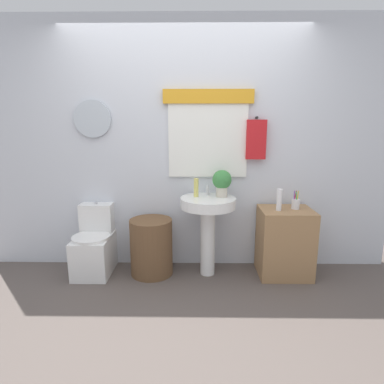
{
  "coord_description": "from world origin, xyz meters",
  "views": [
    {
      "loc": [
        0.12,
        -2.24,
        1.54
      ],
      "look_at": [
        0.08,
        0.8,
        0.89
      ],
      "focal_mm": 29.73,
      "sensor_mm": 36.0,
      "label": 1
    }
  ],
  "objects_px": {
    "potted_plant": "(222,181)",
    "toothbrush_cup": "(296,204)",
    "lotion_bottle": "(279,200)",
    "wooden_cabinet": "(285,242)",
    "toilet": "(95,247)",
    "pedestal_sink": "(208,216)",
    "laundry_hamper": "(151,247)",
    "soap_bottle": "(196,188)"
  },
  "relations": [
    {
      "from": "toilet",
      "to": "lotion_bottle",
      "type": "distance_m",
      "value": 1.96
    },
    {
      "from": "wooden_cabinet",
      "to": "toothbrush_cup",
      "type": "distance_m",
      "value": 0.42
    },
    {
      "from": "soap_bottle",
      "to": "potted_plant",
      "type": "relative_size",
      "value": 0.69
    },
    {
      "from": "pedestal_sink",
      "to": "lotion_bottle",
      "type": "distance_m",
      "value": 0.72
    },
    {
      "from": "toothbrush_cup",
      "to": "potted_plant",
      "type": "bearing_deg",
      "value": 176.94
    },
    {
      "from": "toilet",
      "to": "soap_bottle",
      "type": "relative_size",
      "value": 3.85
    },
    {
      "from": "laundry_hamper",
      "to": "potted_plant",
      "type": "xyz_separation_m",
      "value": [
        0.72,
        0.06,
        0.68
      ]
    },
    {
      "from": "wooden_cabinet",
      "to": "potted_plant",
      "type": "relative_size",
      "value": 2.58
    },
    {
      "from": "pedestal_sink",
      "to": "toothbrush_cup",
      "type": "relative_size",
      "value": 4.41
    },
    {
      "from": "potted_plant",
      "to": "toothbrush_cup",
      "type": "height_order",
      "value": "potted_plant"
    },
    {
      "from": "lotion_bottle",
      "to": "pedestal_sink",
      "type": "bearing_deg",
      "value": 176.72
    },
    {
      "from": "wooden_cabinet",
      "to": "potted_plant",
      "type": "bearing_deg",
      "value": 174.73
    },
    {
      "from": "wooden_cabinet",
      "to": "toothbrush_cup",
      "type": "relative_size",
      "value": 3.78
    },
    {
      "from": "pedestal_sink",
      "to": "soap_bottle",
      "type": "height_order",
      "value": "soap_bottle"
    },
    {
      "from": "soap_bottle",
      "to": "lotion_bottle",
      "type": "height_order",
      "value": "soap_bottle"
    },
    {
      "from": "laundry_hamper",
      "to": "wooden_cabinet",
      "type": "xyz_separation_m",
      "value": [
        1.37,
        0.0,
        0.06
      ]
    },
    {
      "from": "toilet",
      "to": "potted_plant",
      "type": "relative_size",
      "value": 2.67
    },
    {
      "from": "toilet",
      "to": "toothbrush_cup",
      "type": "bearing_deg",
      "value": -0.3
    },
    {
      "from": "soap_bottle",
      "to": "toothbrush_cup",
      "type": "distance_m",
      "value": 1.01
    },
    {
      "from": "pedestal_sink",
      "to": "potted_plant",
      "type": "height_order",
      "value": "potted_plant"
    },
    {
      "from": "potted_plant",
      "to": "lotion_bottle",
      "type": "relative_size",
      "value": 1.26
    },
    {
      "from": "laundry_hamper",
      "to": "soap_bottle",
      "type": "bearing_deg",
      "value": 6.17
    },
    {
      "from": "potted_plant",
      "to": "toothbrush_cup",
      "type": "xyz_separation_m",
      "value": [
        0.74,
        -0.04,
        -0.22
      ]
    },
    {
      "from": "pedestal_sink",
      "to": "wooden_cabinet",
      "type": "relative_size",
      "value": 1.17
    },
    {
      "from": "potted_plant",
      "to": "lotion_bottle",
      "type": "bearing_deg",
      "value": -10.14
    },
    {
      "from": "wooden_cabinet",
      "to": "lotion_bottle",
      "type": "xyz_separation_m",
      "value": [
        -0.09,
        -0.04,
        0.46
      ]
    },
    {
      "from": "wooden_cabinet",
      "to": "laundry_hamper",
      "type": "bearing_deg",
      "value": 180.0
    },
    {
      "from": "pedestal_sink",
      "to": "soap_bottle",
      "type": "distance_m",
      "value": 0.31
    },
    {
      "from": "pedestal_sink",
      "to": "toothbrush_cup",
      "type": "bearing_deg",
      "value": 1.32
    },
    {
      "from": "potted_plant",
      "to": "toothbrush_cup",
      "type": "distance_m",
      "value": 0.77
    },
    {
      "from": "lotion_bottle",
      "to": "toothbrush_cup",
      "type": "xyz_separation_m",
      "value": [
        0.18,
        0.06,
        -0.05
      ]
    },
    {
      "from": "potted_plant",
      "to": "toothbrush_cup",
      "type": "relative_size",
      "value": 1.47
    },
    {
      "from": "toilet",
      "to": "laundry_hamper",
      "type": "xyz_separation_m",
      "value": [
        0.6,
        -0.03,
        0.01
      ]
    },
    {
      "from": "lotion_bottle",
      "to": "soap_bottle",
      "type": "bearing_deg",
      "value": 173.73
    },
    {
      "from": "potted_plant",
      "to": "toothbrush_cup",
      "type": "bearing_deg",
      "value": -3.06
    },
    {
      "from": "soap_bottle",
      "to": "lotion_bottle",
      "type": "distance_m",
      "value": 0.83
    },
    {
      "from": "wooden_cabinet",
      "to": "lotion_bottle",
      "type": "height_order",
      "value": "lotion_bottle"
    },
    {
      "from": "pedestal_sink",
      "to": "wooden_cabinet",
      "type": "distance_m",
      "value": 0.84
    },
    {
      "from": "soap_bottle",
      "to": "toothbrush_cup",
      "type": "relative_size",
      "value": 1.02
    },
    {
      "from": "soap_bottle",
      "to": "wooden_cabinet",
      "type": "bearing_deg",
      "value": -3.14
    },
    {
      "from": "soap_bottle",
      "to": "potted_plant",
      "type": "distance_m",
      "value": 0.27
    },
    {
      "from": "soap_bottle",
      "to": "lotion_bottle",
      "type": "xyz_separation_m",
      "value": [
        0.82,
        -0.09,
        -0.1
      ]
    }
  ]
}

